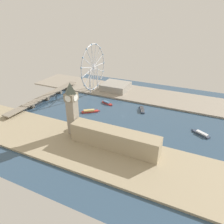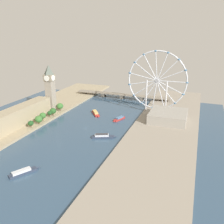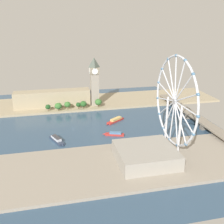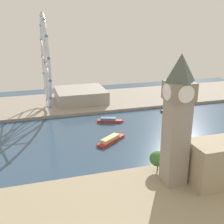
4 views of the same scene
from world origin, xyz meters
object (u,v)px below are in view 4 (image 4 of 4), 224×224
(tour_boat_0, at_px, (110,120))
(riverside_hall, at_px, (81,95))
(ferris_wheel, at_px, (45,62))
(tour_boat_1, at_px, (173,113))
(tour_boat_2, at_px, (111,140))
(clock_tower, at_px, (177,120))

(tour_boat_0, bearing_deg, riverside_hall, 120.71)
(ferris_wheel, height_order, tour_boat_1, ferris_wheel)
(tour_boat_0, relative_size, tour_boat_1, 0.83)
(riverside_hall, distance_m, tour_boat_2, 118.72)
(clock_tower, xyz_separation_m, riverside_hall, (191.79, 19.97, -33.09))
(riverside_hall, relative_size, tour_boat_0, 2.09)
(clock_tower, height_order, riverside_hall, clock_tower)
(ferris_wheel, bearing_deg, riverside_hall, -56.20)
(riverside_hall, bearing_deg, ferris_wheel, 123.80)
(clock_tower, distance_m, ferris_wheel, 175.96)
(clock_tower, xyz_separation_m, tour_boat_2, (73.38, 17.16, -41.24))
(riverside_hall, distance_m, tour_boat_0, 74.99)
(ferris_wheel, xyz_separation_m, tour_boat_2, (-91.70, -42.70, -52.39))
(ferris_wheel, height_order, riverside_hall, ferris_wheel)
(clock_tower, height_order, tour_boat_0, clock_tower)
(tour_boat_0, bearing_deg, tour_boat_2, -85.72)
(tour_boat_2, bearing_deg, tour_boat_1, -7.05)
(tour_boat_0, bearing_deg, ferris_wheel, 158.97)
(tour_boat_1, bearing_deg, tour_boat_2, 96.18)
(tour_boat_1, relative_size, tour_boat_2, 1.07)
(clock_tower, bearing_deg, tour_boat_0, 2.45)
(riverside_hall, bearing_deg, clock_tower, -174.06)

